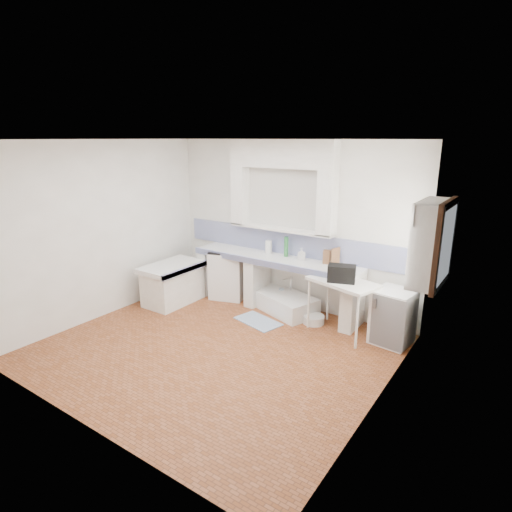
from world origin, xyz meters
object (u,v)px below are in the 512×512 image
Objects in this scene: sink at (284,303)px; fridge at (393,317)px; stove at (229,274)px; side_table at (342,307)px.

sink is 1.44× the size of fridge.
stove reaches higher than sink.
stove is at bearing -175.08° from fridge.
fridge is at bearing 15.59° from sink.
stove is at bearing -171.20° from side_table.
stove is 0.86× the size of side_table.
side_table is at bearing -162.44° from fridge.
sink is 1.87m from fridge.
fridge is (1.84, -0.11, 0.26)m from sink.
side_table is 1.26× the size of fridge.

